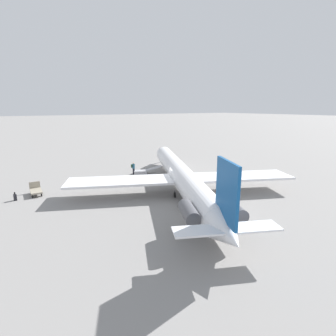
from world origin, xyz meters
The scene contains 6 objects.
ground_plane centered at (0.00, 0.00, 0.00)m, with size 600.00×600.00×0.00m, color gray.
airplane_main centered at (-0.84, 0.37, 1.86)m, with size 30.37×24.04×6.25m.
boarding_stairs centered at (8.77, 0.22, 0.36)m, with size 2.53×4.08×1.60m.
passenger centered at (9.30, 1.51, 1.00)m, with size 0.45×0.57×1.74m.
luggage_cart centered at (6.96, 14.27, 0.46)m, with size 2.23×1.15×1.22m.
suitcase centered at (6.07, 16.29, 0.33)m, with size 0.40×0.30×0.88m.
Camera 1 is at (-23.69, 16.77, 9.32)m, focal length 28.00 mm.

